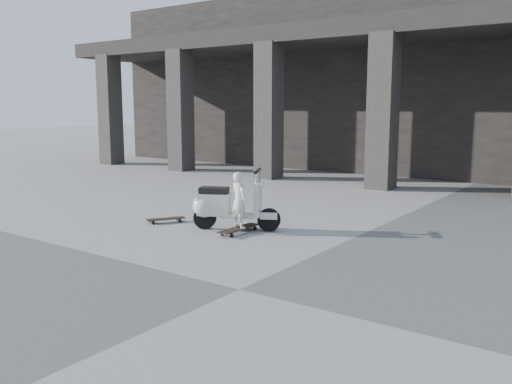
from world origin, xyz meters
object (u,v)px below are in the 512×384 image
Objects in this scene: scooter at (221,206)px; skateboard_spare at (166,219)px; longboard at (239,229)px; child at (239,200)px.

skateboard_spare is at bearing 161.50° from scooter.
longboard is at bearing -31.30° from scooter.
longboard is at bearing -49.02° from child.
child is at bearing -31.30° from scooter.
scooter is (-0.41, 0.03, 0.36)m from longboard.
skateboard_spare is 0.72× the size of child.
skateboard_spare is at bearing 19.25° from child.
scooter is (-0.41, 0.03, -0.15)m from child.
child is (1.62, 0.14, 0.51)m from skateboard_spare.
child is 0.67× the size of scooter.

